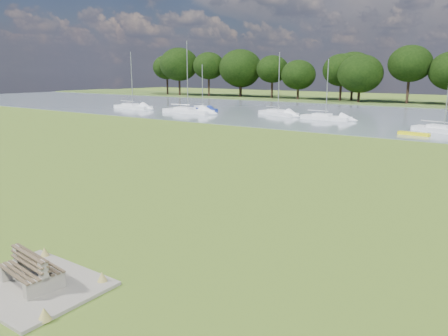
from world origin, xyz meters
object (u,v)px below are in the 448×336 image
Objects in this scene: sailboat_8 at (202,108)px; bench_pair at (31,270)px; kayak at (414,134)px; sailboat_3 at (443,128)px; sailboat_5 at (278,112)px; sailboat_2 at (187,110)px; sailboat_0 at (325,116)px; sailboat_6 at (133,106)px.

bench_pair is at bearing -36.15° from sailboat_8.
sailboat_3 reaches higher than kayak.
sailboat_2 is at bearing -137.03° from sailboat_5.
sailboat_2 reaches higher than sailboat_0.
sailboat_0 is 8.21m from sailboat_5.
sailboat_8 is (12.07, 3.69, -0.07)m from sailboat_6.
bench_pair is 43.64m from sailboat_3.
sailboat_5 is (-22.84, 6.54, 0.02)m from sailboat_3.
sailboat_2 is at bearing 177.24° from kayak.
sailboat_5 is (-18.42, 49.96, -0.01)m from bench_pair.
sailboat_6 is 1.29× the size of sailboat_8.
sailboat_6 is at bearing -171.83° from sailboat_0.
sailboat_6 is at bearing -164.61° from sailboat_3.
kayak is at bearing -9.09° from sailboat_2.
sailboat_8 is at bearing -154.73° from sailboat_5.
bench_pair is 53.24m from sailboat_5.
bench_pair is 0.20× the size of sailboat_2.
sailboat_3 is (14.84, -4.72, -0.01)m from sailboat_0.
kayak is at bearing -100.83° from sailboat_3.
kayak is at bearing 93.42° from bench_pair.
sailboat_2 reaches higher than sailboat_6.
sailboat_5 is at bearing -178.21° from sailboat_3.
sailboat_2 is (-31.23, 44.94, 0.03)m from bench_pair.
sailboat_0 is 1.07× the size of sailboat_8.
sailboat_8 is (-0.35, 4.17, -0.06)m from sailboat_2.
sailboat_5 is (12.81, 5.01, -0.04)m from sailboat_2.
sailboat_3 is 1.17× the size of sailboat_8.
bench_pair is at bearing -55.33° from sailboat_2.
sailboat_8 reaches higher than bench_pair.
bench_pair is 54.73m from sailboat_2.
sailboat_0 is 0.73× the size of sailboat_2.
kayak is 0.36× the size of sailboat_3.
sailboat_0 is 0.92× the size of sailboat_3.
sailboat_6 reaches higher than sailboat_0.
sailboat_2 is at bearing -164.68° from sailboat_3.
sailboat_0 reaches higher than bench_pair.
sailboat_5 is at bearing 170.67° from sailboat_0.
sailboat_8 is at bearing -171.22° from sailboat_3.
sailboat_3 is 23.76m from sailboat_5.
sailboat_3 reaches higher than sailboat_0.
sailboat_0 is (-10.42, 48.13, -0.02)m from bench_pair.
sailboat_6 reaches higher than sailboat_5.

